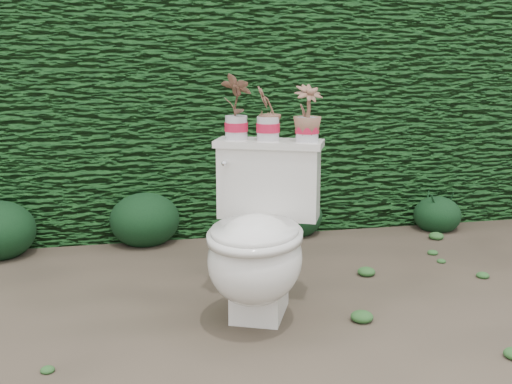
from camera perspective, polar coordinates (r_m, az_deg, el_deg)
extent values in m
plane|color=brown|center=(3.14, 0.12, -9.72)|extent=(60.00, 60.00, 0.00)
cube|color=#1B501A|center=(4.49, -4.19, 7.64)|extent=(8.00, 1.00, 1.60)
cube|color=silver|center=(2.96, 0.33, -9.03)|extent=(0.32, 0.36, 0.20)
ellipsoid|color=silver|center=(2.80, -0.07, -5.98)|extent=(0.58, 0.63, 0.39)
cube|color=silver|center=(3.03, 1.16, 0.87)|extent=(0.50, 0.34, 0.34)
cube|color=silver|center=(3.00, 1.17, 4.33)|extent=(0.53, 0.37, 0.03)
cylinder|color=silver|center=(2.96, -2.70, 2.64)|extent=(0.04, 0.06, 0.02)
sphere|color=silver|center=(2.93, -2.84, 2.54)|extent=(0.03, 0.03, 0.03)
imported|color=#1E611E|center=(3.01, -1.78, 7.48)|extent=(0.18, 0.18, 0.29)
imported|color=#1E611E|center=(2.98, 1.08, 6.88)|extent=(0.17, 0.16, 0.24)
imported|color=#1E611E|center=(2.95, 4.59, 6.85)|extent=(0.16, 0.16, 0.24)
ellipsoid|color=#123517|center=(4.07, -9.88, -2.03)|extent=(0.43, 0.43, 0.35)
ellipsoid|color=#123517|center=(4.21, 3.40, -1.71)|extent=(0.37, 0.37, 0.30)
ellipsoid|color=#123517|center=(4.47, 15.84, -1.62)|extent=(0.31, 0.31, 0.25)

